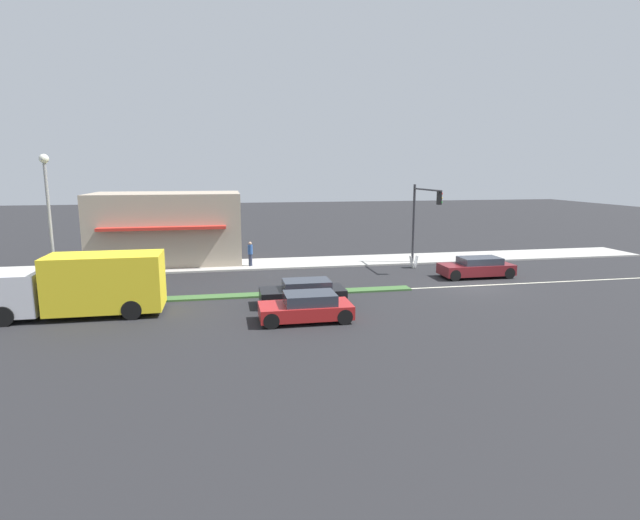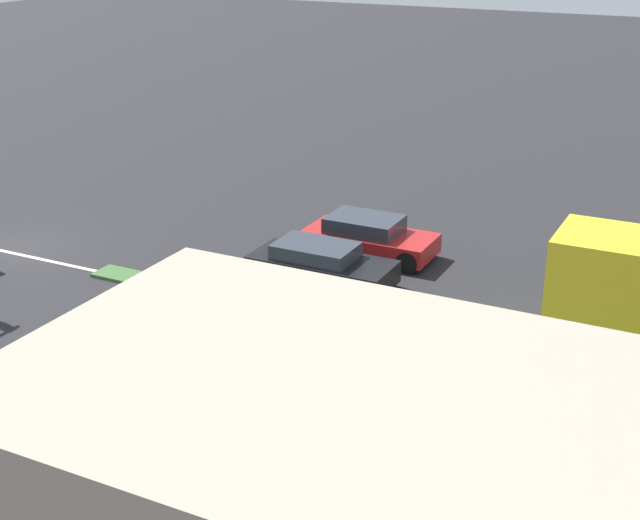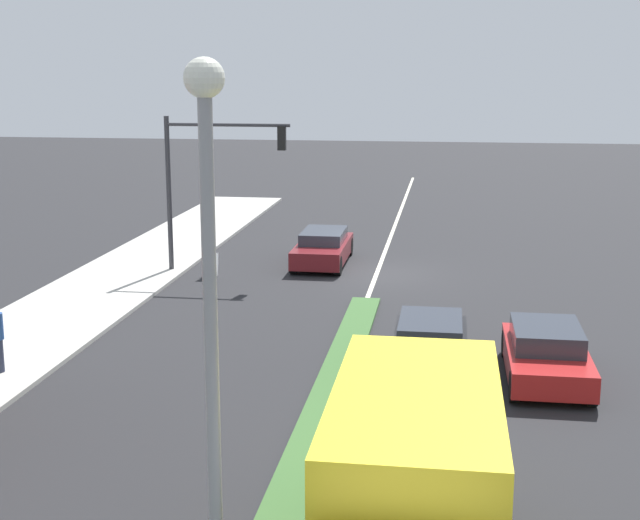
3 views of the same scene
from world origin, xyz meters
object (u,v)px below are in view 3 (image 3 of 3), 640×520
object	(u,v)px
traffic_signal_main	(206,167)
sedan_maroon	(323,248)
suv_black	(430,346)
warning_aframe_sign	(211,265)
street_lamp	(210,306)
hatchback_red	(546,354)
delivery_truck	(412,510)

from	to	relation	value
traffic_signal_main	sedan_maroon	bearing A→B (deg)	-150.52
traffic_signal_main	suv_black	bearing A→B (deg)	130.85
warning_aframe_sign	sedan_maroon	xyz separation A→B (m)	(-3.70, -2.78, 0.21)
warning_aframe_sign	sedan_maroon	size ratio (longest dim) A/B	0.18
street_lamp	sedan_maroon	distance (m)	24.49
warning_aframe_sign	hatchback_red	distance (m)	14.37
sedan_maroon	suv_black	distance (m)	12.64
traffic_signal_main	street_lamp	size ratio (longest dim) A/B	0.76
street_lamp	hatchback_red	xyz separation A→B (m)	(-5.00, -11.89, -4.15)
warning_aframe_sign	delivery_truck	xyz separation A→B (m)	(-8.10, 19.29, 1.04)
suv_black	street_lamp	bearing A→B (deg)	79.77
delivery_truck	hatchback_red	size ratio (longest dim) A/B	1.81
sedan_maroon	street_lamp	bearing A→B (deg)	95.23
warning_aframe_sign	traffic_signal_main	bearing A→B (deg)	-67.91
delivery_truck	sedan_maroon	size ratio (longest dim) A/B	1.64
delivery_truck	hatchback_red	xyz separation A→B (m)	(-2.80, -9.92, -0.84)
street_lamp	delivery_truck	bearing A→B (deg)	-138.22
traffic_signal_main	hatchback_red	size ratio (longest dim) A/B	1.35
warning_aframe_sign	delivery_truck	bearing A→B (deg)	112.77
warning_aframe_sign	hatchback_red	size ratio (longest dim) A/B	0.20
street_lamp	hatchback_red	size ratio (longest dim) A/B	1.78
hatchback_red	suv_black	size ratio (longest dim) A/B	0.97
delivery_truck	sedan_maroon	distance (m)	22.52
street_lamp	delivery_truck	distance (m)	4.43
hatchback_red	suv_black	distance (m)	2.82
sedan_maroon	traffic_signal_main	bearing A→B (deg)	29.48
traffic_signal_main	warning_aframe_sign	xyz separation A→B (m)	(-0.23, 0.56, -3.47)
street_lamp	suv_black	world-z (taller)	street_lamp
traffic_signal_main	warning_aframe_sign	size ratio (longest dim) A/B	6.69
traffic_signal_main	delivery_truck	distance (m)	21.66
warning_aframe_sign	sedan_maroon	world-z (taller)	sedan_maroon
street_lamp	sedan_maroon	world-z (taller)	street_lamp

